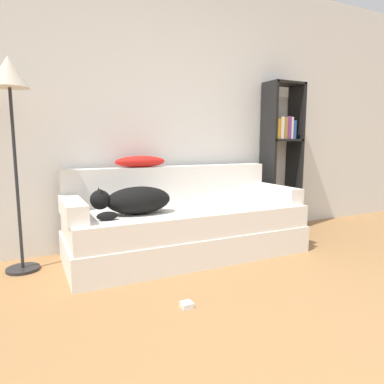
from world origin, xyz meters
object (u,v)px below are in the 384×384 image
(throw_pillow, at_px, (140,162))
(power_adapter, at_px, (187,305))
(dog, at_px, (134,200))
(laptop, at_px, (195,208))
(floor_lamp, at_px, (10,92))
(couch, at_px, (187,231))
(bookshelf, at_px, (282,146))

(throw_pillow, xyz_separation_m, power_adapter, (-0.12, -1.26, -0.81))
(dog, xyz_separation_m, power_adapter, (0.07, -0.83, -0.53))
(laptop, bearing_deg, floor_lamp, 178.19)
(dog, height_order, throw_pillow, throw_pillow)
(couch, relative_size, floor_lamp, 1.28)
(power_adapter, bearing_deg, throw_pillow, 84.58)
(floor_lamp, bearing_deg, bookshelf, 3.18)
(couch, xyz_separation_m, dog, (-0.51, -0.08, 0.33))
(dog, relative_size, throw_pillow, 1.35)
(floor_lamp, bearing_deg, power_adapter, -51.20)
(bookshelf, distance_m, power_adapter, 2.39)
(laptop, xyz_separation_m, bookshelf, (1.33, 0.46, 0.52))
(couch, distance_m, throw_pillow, 0.78)
(laptop, relative_size, bookshelf, 0.19)
(bookshelf, relative_size, floor_lamp, 1.02)
(couch, bearing_deg, floor_lamp, 170.86)
(throw_pillow, bearing_deg, dog, -113.98)
(dog, relative_size, laptop, 2.01)
(throw_pillow, relative_size, power_adapter, 6.82)
(throw_pillow, bearing_deg, power_adapter, -95.42)
(dog, distance_m, power_adapter, 0.99)
(couch, distance_m, dog, 0.61)
(couch, height_order, dog, dog)
(bookshelf, bearing_deg, laptop, -160.84)
(couch, xyz_separation_m, power_adapter, (-0.43, -0.91, -0.20))
(laptop, relative_size, power_adapter, 4.58)
(laptop, height_order, throw_pillow, throw_pillow)
(bookshelf, xyz_separation_m, floor_lamp, (-2.70, -0.15, 0.41))
(laptop, distance_m, bookshelf, 1.50)
(bookshelf, height_order, floor_lamp, bookshelf)
(couch, height_order, throw_pillow, throw_pillow)
(throw_pillow, relative_size, floor_lamp, 0.29)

